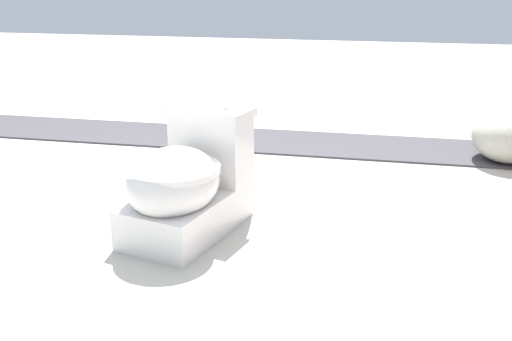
{
  "coord_description": "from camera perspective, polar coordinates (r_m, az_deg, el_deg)",
  "views": [
    {
      "loc": [
        2.53,
        0.78,
        1.09
      ],
      "look_at": [
        0.27,
        0.3,
        0.3
      ],
      "focal_mm": 42.0,
      "sensor_mm": 36.0,
      "label": 1
    }
  ],
  "objects": [
    {
      "name": "gravel_strip",
      "position": [
        3.88,
        7.27,
        2.46
      ],
      "size": [
        0.56,
        8.0,
        0.01
      ],
      "primitive_type": "cube",
      "color": "#423F44",
      "rests_on": "ground"
    },
    {
      "name": "boulder_near",
      "position": [
        3.8,
        23.02,
        2.98
      ],
      "size": [
        0.53,
        0.5,
        0.3
      ],
      "primitive_type": "ellipsoid",
      "rotation": [
        0.0,
        0.0,
        2.96
      ],
      "color": "#ADA899",
      "rests_on": "ground"
    },
    {
      "name": "ground_plane",
      "position": [
        2.87,
        -4.85,
        -3.59
      ],
      "size": [
        14.0,
        14.0,
        0.0
      ],
      "primitive_type": "plane",
      "color": "#B7B2A8"
    },
    {
      "name": "toilet",
      "position": [
        2.55,
        -6.66,
        -1.27
      ],
      "size": [
        0.7,
        0.52,
        0.52
      ],
      "rotation": [
        0.0,
        0.0,
        -0.25
      ],
      "color": "white",
      "rests_on": "ground"
    }
  ]
}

